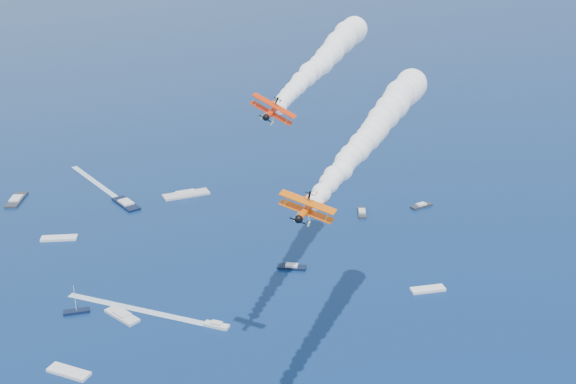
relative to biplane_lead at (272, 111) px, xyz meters
name	(u,v)px	position (x,y,z in m)	size (l,w,h in m)	color
biplane_lead	(272,111)	(0.00, 0.00, 0.00)	(6.99, 7.84, 4.72)	#F62F05
biplane_trail	(307,209)	(-6.82, -27.24, -5.42)	(6.98, 7.83, 4.71)	#FF6005
smoke_trail_lead	(322,62)	(19.82, 21.17, 2.20)	(41.71, 44.13, 10.57)	white
smoke_trail_trail	(372,132)	(14.55, -7.64, -3.22)	(44.49, 41.32, 10.57)	white
spectator_boats	(61,262)	(-28.86, 80.69, -60.34)	(210.70, 164.78, 0.70)	silver
boat_wakes	(5,235)	(-41.38, 105.36, -60.66)	(108.25, 122.68, 0.04)	white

